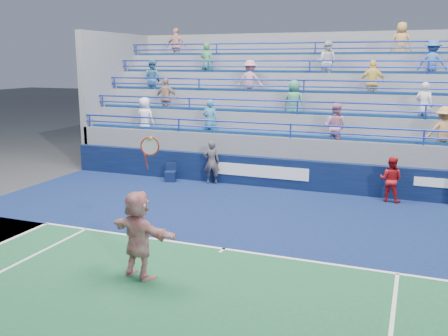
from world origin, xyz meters
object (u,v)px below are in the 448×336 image
at_px(judge_chair, 171,176).
at_px(line_judge, 212,162).
at_px(ball_girl, 391,179).
at_px(tennis_player, 138,235).

height_order(judge_chair, line_judge, line_judge).
height_order(judge_chair, ball_girl, ball_girl).
bearing_deg(judge_chair, ball_girl, 0.75).
relative_size(tennis_player, line_judge, 1.86).
bearing_deg(judge_chair, line_judge, 9.46).
distance_m(judge_chair, ball_girl, 8.11).
bearing_deg(ball_girl, judge_chair, 11.51).
xyz_separation_m(line_judge, ball_girl, (6.48, -0.16, -0.07)).
relative_size(tennis_player, ball_girl, 2.05).
bearing_deg(tennis_player, line_judge, 102.10).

